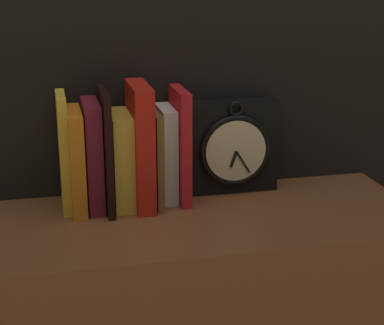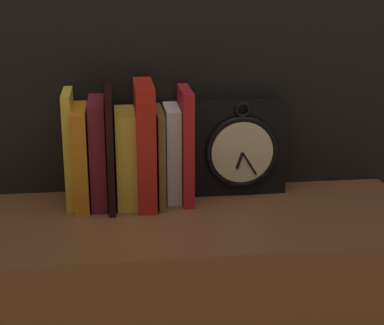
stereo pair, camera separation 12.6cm
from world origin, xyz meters
TOP-DOWN VIEW (x-y plane):
  - clock at (0.12, 0.14)m, footprint 0.20×0.08m
  - book_slot0_yellow at (-0.24, 0.11)m, footprint 0.02×0.12m
  - book_slot1_orange at (-0.22, 0.10)m, footprint 0.03×0.15m
  - book_slot2_maroon at (-0.19, 0.11)m, footprint 0.03×0.14m
  - book_slot3_black at (-0.16, 0.10)m, footprint 0.01×0.16m
  - book_slot4_yellow at (-0.13, 0.11)m, footprint 0.04×0.14m
  - book_slot5_red at (-0.09, 0.10)m, footprint 0.04×0.16m
  - book_slot6_brown at (-0.06, 0.10)m, footprint 0.01×0.14m
  - book_slot7_white at (-0.03, 0.12)m, footprint 0.03×0.11m
  - book_slot8_red at (0.00, 0.11)m, footprint 0.02×0.13m

SIDE VIEW (x-z plane):
  - book_slot4_yellow at x=-0.13m, z-range 0.81..1.00m
  - book_slot6_brown at x=-0.06m, z-range 0.81..1.01m
  - book_slot7_white at x=-0.03m, z-range 0.81..1.01m
  - clock at x=0.12m, z-range 0.80..1.01m
  - book_slot1_orange at x=-0.22m, z-range 0.81..1.02m
  - book_slot2_maroon at x=-0.19m, z-range 0.81..1.03m
  - book_slot0_yellow at x=-0.24m, z-range 0.81..1.05m
  - book_slot8_red at x=0.00m, z-range 0.81..1.05m
  - book_slot3_black at x=-0.16m, z-range 0.81..1.05m
  - book_slot5_red at x=-0.09m, z-range 0.81..1.07m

